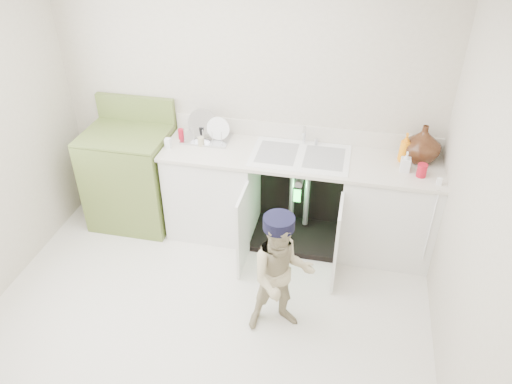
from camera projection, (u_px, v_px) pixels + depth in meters
ground at (204, 321)px, 3.94m from camera, size 3.50×3.50×0.00m
room_shell at (193, 190)px, 3.24m from camera, size 6.00×5.50×1.26m
counter_run at (301, 196)px, 4.55m from camera, size 2.44×1.02×1.22m
avocado_stove at (132, 176)px, 4.81m from camera, size 0.77×0.65×1.20m
repair_worker at (281, 275)px, 3.64m from camera, size 0.59×1.02×1.03m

